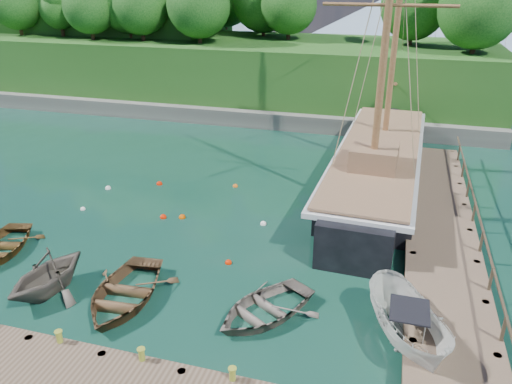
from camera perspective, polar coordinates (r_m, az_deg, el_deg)
ground at (r=21.63m, az=-11.08°, el=-9.66°), size 160.00×160.00×0.00m
dock_east at (r=25.65m, az=20.33°, el=-4.01°), size 3.20×24.00×1.10m
bollard_1 at (r=18.73m, az=-21.18°, el=-17.08°), size 0.26×0.26×0.45m
bollard_2 at (r=17.35m, az=-12.68°, el=-19.66°), size 0.26×0.26×0.45m
rowboat_0 at (r=25.84m, az=-27.10°, el=-6.14°), size 3.98×4.83×0.87m
rowboat_1 at (r=22.11m, az=-22.47°, el=-10.41°), size 3.76×4.18×1.95m
rowboat_2 at (r=20.64m, az=-14.75°, el=-11.86°), size 3.85×5.10×1.00m
rowboat_3 at (r=19.26m, az=0.93°, el=-13.87°), size 4.83×5.21×0.88m
cabin_boat_white at (r=18.76m, az=16.63°, el=-16.27°), size 3.64×5.23×1.89m
schooner at (r=30.22m, az=13.66°, el=2.38°), size 5.48×26.24×19.00m
mooring_buoy_0 at (r=28.56m, az=-19.16°, el=-1.91°), size 0.28×0.28×0.28m
mooring_buoy_1 at (r=26.56m, az=-10.55°, el=-2.91°), size 0.35×0.35×0.35m
mooring_buoy_2 at (r=26.38m, az=-8.43°, el=-2.93°), size 0.35×0.35×0.35m
mooring_buoy_3 at (r=25.44m, az=0.84°, el=-3.72°), size 0.32×0.32×0.32m
mooring_buoy_4 at (r=30.72m, az=-10.98°, el=0.86°), size 0.36×0.36×0.36m
mooring_buoy_5 at (r=29.87m, az=-2.38°, el=0.62°), size 0.30×0.30×0.30m
mooring_buoy_6 at (r=30.82m, az=-16.54°, el=0.36°), size 0.34×0.34×0.34m
mooring_buoy_7 at (r=22.26m, az=-3.17°, el=-8.13°), size 0.31×0.31×0.31m
headland at (r=52.33m, az=-8.96°, el=16.75°), size 51.00×19.31×12.90m
distant_ridge at (r=86.28m, az=13.70°, el=18.31°), size 117.00×40.00×10.00m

